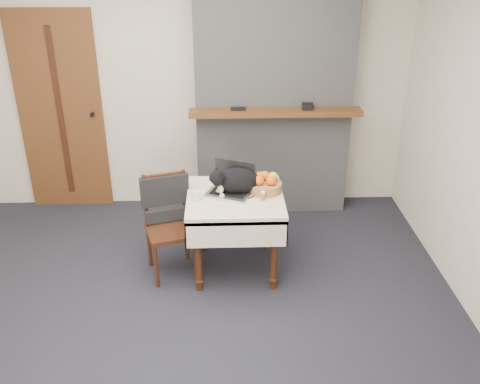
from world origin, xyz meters
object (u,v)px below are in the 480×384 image
Objects in this scene: side_table at (235,208)px; cat at (238,181)px; door at (61,113)px; pill_bottle at (263,196)px; chair at (167,211)px; cream_jar at (197,196)px; laptop at (232,185)px; fruit_basket at (265,184)px.

side_table is 1.48× the size of cat.
pill_bottle is (1.91, -1.38, -0.26)m from door.
pill_bottle is at bearing -26.00° from chair.
cream_jar is at bearing -39.16° from chair.
door is 2.32× the size of chair.
laptop is at bearing 137.30° from cat.
cat reaches higher than chair.
cream_jar is at bearing -131.41° from laptop.
laptop is 0.29m from pill_bottle.
cream_jar is (-0.31, -0.07, 0.15)m from side_table.
chair is at bearing 157.33° from cream_jar.
laptop is (1.67, -1.22, -0.24)m from door.
cat is at bearing -173.35° from fruit_basket.
door is at bearing 144.14° from pill_bottle.
chair reaches higher than fruit_basket.
cat is at bearing 19.39° from cream_jar.
door is 1.75m from chair.
fruit_basket reaches higher than cream_jar.
laptop is at bearing -178.19° from fruit_basket.
fruit_basket is (0.25, 0.08, 0.18)m from side_table.
chair is (-0.54, -0.03, -0.21)m from laptop.
cat is (1.72, -1.24, -0.19)m from door.
laptop is 0.51× the size of chair.
side_table is at bearing -37.34° from door.
fruit_basket is at bearing 79.29° from pill_bottle.
side_table is at bearing -47.71° from laptop.
door is 3.79× the size of cat.
pill_bottle reaches higher than cream_jar.
door reaches higher than pill_bottle.
cream_jar is (1.39, -1.36, -0.26)m from door.
pill_bottle is (0.22, -0.09, 0.15)m from side_table.
laptop is 0.32m from cream_jar.
cream_jar is (-0.28, -0.13, -0.03)m from laptop.
cream_jar is at bearing -44.40° from door.
cat is 1.94× the size of fruit_basket.
fruit_basket is 0.84m from chair.
side_table is 1.78× the size of laptop.
pill_bottle is (0.20, -0.14, -0.07)m from cat.
pill_bottle is at bearing -10.12° from laptop.
door is 25.96× the size of pill_bottle.
laptop is 5.77× the size of cream_jar.
cat reaches higher than pill_bottle.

